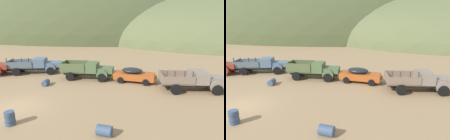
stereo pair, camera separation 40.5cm
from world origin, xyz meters
The scene contains 12 objects.
ground_plane centered at (0.00, 0.00, 0.00)m, with size 300.00×300.00×0.00m, color #937A56.
hill_far_left centered at (-14.94, 66.32, 0.00)m, with size 107.62×64.86×45.84m, color #424C2D.
hill_distant centered at (37.26, 63.92, 0.00)m, with size 97.71×78.46×32.13m, color #56603D.
truck_chalk_blue centered at (-3.48, 9.34, 1.00)m, with size 6.80×3.72×2.16m.
truck_weathered_green centered at (3.67, 8.00, 1.01)m, with size 5.89×2.49×1.91m.
car_oxide_orange centered at (8.72, 7.59, 0.81)m, with size 4.69×2.34×1.57m.
truck_primer_gray centered at (14.48, 6.01, 1.00)m, with size 6.08×3.08×2.16m.
oil_drum_spare centered at (-0.32, 5.04, 0.29)m, with size 0.70×0.98×0.59m.
oil_drum_by_truck centered at (1.26, -2.27, 0.46)m, with size 0.64×0.64×0.92m.
oil_drum_tipped centered at (7.34, -2.41, 0.31)m, with size 0.94×0.73×0.62m.
bush_between_trucks centered at (5.23, 10.98, 0.29)m, with size 1.12×1.00×1.19m.
bush_lone_scrub centered at (16.04, 11.64, 0.20)m, with size 1.10×1.10×0.81m.
Camera 1 is at (9.26, -11.41, 6.30)m, focal length 29.31 mm.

